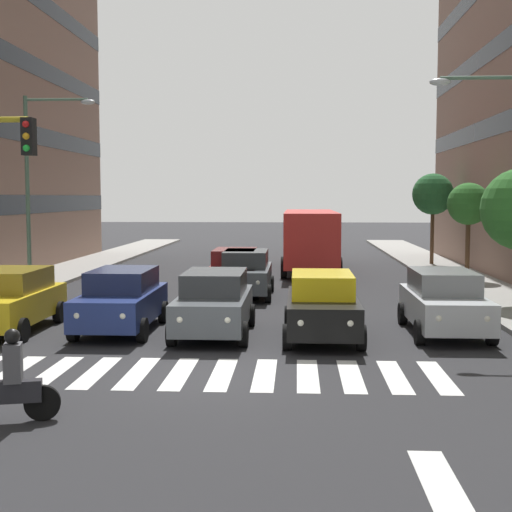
{
  "coord_description": "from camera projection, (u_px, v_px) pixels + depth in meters",
  "views": [
    {
      "loc": [
        -2.0,
        14.77,
        3.73
      ],
      "look_at": [
        -0.81,
        -6.27,
        1.98
      ],
      "focal_mm": 50.28,
      "sensor_mm": 36.0,
      "label": 1
    }
  ],
  "objects": [
    {
      "name": "street_lamp_right",
      "position": [
        38.0,
        173.0,
        27.57
      ],
      "size": [
        2.79,
        0.28,
        7.43
      ],
      "color": "#4C6B56",
      "rests_on": "sidewalk_right"
    },
    {
      "name": "car_0",
      "position": [
        444.0,
        302.0,
        19.47
      ],
      "size": [
        2.02,
        4.44,
        1.72
      ],
      "color": "#B2B7BC",
      "rests_on": "ground_plane"
    },
    {
      "name": "street_tree_3",
      "position": [
        433.0,
        195.0,
        38.09
      ],
      "size": [
        2.19,
        2.19,
        4.82
      ],
      "color": "#513823",
      "rests_on": "sidewalk_left"
    },
    {
      "name": "bus_behind_traffic",
      "position": [
        310.0,
        234.0,
        36.2
      ],
      "size": [
        2.78,
        10.5,
        3.0
      ],
      "color": "red",
      "rests_on": "ground_plane"
    },
    {
      "name": "street_tree_2",
      "position": [
        469.0,
        205.0,
        31.06
      ],
      "size": [
        1.84,
        1.84,
        4.19
      ],
      "color": "#513823",
      "rests_on": "sidewalk_left"
    },
    {
      "name": "car_row2_1",
      "position": [
        235.0,
        271.0,
        27.48
      ],
      "size": [
        2.02,
        4.44,
        1.72
      ],
      "color": "maroon",
      "rests_on": "ground_plane"
    },
    {
      "name": "car_2",
      "position": [
        214.0,
        303.0,
        19.28
      ],
      "size": [
        2.02,
        4.44,
        1.72
      ],
      "color": "#474C51",
      "rests_on": "ground_plane"
    },
    {
      "name": "car_row2_0",
      "position": [
        246.0,
        273.0,
        26.75
      ],
      "size": [
        2.02,
        4.44,
        1.72
      ],
      "color": "#474C51",
      "rests_on": "ground_plane"
    },
    {
      "name": "motorcycle_with_rider",
      "position": [
        9.0,
        384.0,
        11.81
      ],
      "size": [
        1.67,
        0.53,
        1.57
      ],
      "color": "black",
      "rests_on": "ground_plane"
    },
    {
      "name": "ground_plane",
      "position": [
        201.0,
        374.0,
        15.12
      ],
      "size": [
        180.0,
        180.0,
        0.0
      ],
      "primitive_type": "plane",
      "color": "#262628"
    },
    {
      "name": "lane_arrow_0",
      "position": [
        439.0,
        480.0,
        9.43
      ],
      "size": [
        0.5,
        2.2,
        0.01
      ],
      "primitive_type": "cube",
      "color": "silver",
      "rests_on": "ground_plane"
    },
    {
      "name": "car_3",
      "position": [
        122.0,
        300.0,
        19.86
      ],
      "size": [
        2.02,
        4.44,
        1.72
      ],
      "color": "navy",
      "rests_on": "ground_plane"
    },
    {
      "name": "crosswalk_markings",
      "position": [
        201.0,
        374.0,
        15.12
      ],
      "size": [
        10.35,
        2.8,
        0.01
      ],
      "color": "silver",
      "rests_on": "ground_plane"
    },
    {
      "name": "car_4",
      "position": [
        10.0,
        300.0,
        19.83
      ],
      "size": [
        2.02,
        4.44,
        1.72
      ],
      "color": "gold",
      "rests_on": "ground_plane"
    },
    {
      "name": "car_1",
      "position": [
        322.0,
        305.0,
        18.84
      ],
      "size": [
        2.02,
        4.44,
        1.72
      ],
      "color": "black",
      "rests_on": "ground_plane"
    }
  ]
}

